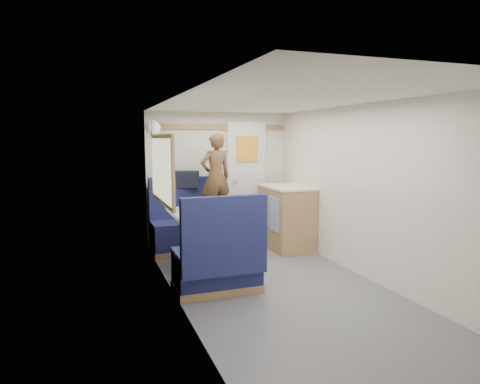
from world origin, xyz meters
name	(u,v)px	position (x,y,z in m)	size (l,w,h in m)	color
floor	(280,289)	(0.00, 0.00, 0.00)	(4.50, 4.50, 0.00)	#515156
ceiling	(282,100)	(0.00, 0.00, 2.00)	(4.50, 4.50, 0.00)	silver
wall_back	(218,178)	(0.00, 2.25, 1.00)	(2.20, 0.02, 2.00)	silver
wall_left	(177,202)	(-1.10, 0.00, 1.00)	(0.02, 4.50, 2.00)	silver
wall_right	(369,192)	(1.10, 0.00, 1.00)	(0.02, 4.50, 2.00)	silver
oak_trim_low	(219,188)	(0.00, 2.23, 0.85)	(2.15, 0.02, 0.08)	olive
oak_trim_high	(219,127)	(0.00, 2.23, 1.78)	(2.15, 0.02, 0.08)	olive
side_window	(161,169)	(-1.08, 1.00, 1.25)	(0.04, 1.30, 0.72)	#ACB398
rear_door	(246,179)	(0.45, 2.22, 0.97)	(0.62, 0.12, 1.86)	white
dinette_table	(198,224)	(-0.65, 1.00, 0.57)	(0.62, 0.92, 0.72)	white
bench_far	(183,231)	(-0.65, 1.86, 0.30)	(0.90, 0.59, 1.05)	#171C4B
bench_near	(218,264)	(-0.65, 0.14, 0.30)	(0.90, 0.59, 1.05)	#171C4B
ledge	(179,189)	(-0.65, 2.12, 0.88)	(0.90, 0.14, 0.04)	olive
dome_light	(153,128)	(-1.04, 1.85, 1.75)	(0.20, 0.20, 0.20)	white
galley_counter	(286,217)	(0.82, 1.55, 0.47)	(0.57, 0.92, 0.92)	olive
person	(216,177)	(-0.20, 1.74, 1.07)	(0.45, 0.30, 1.24)	brown
duffel_bag	(182,179)	(-0.60, 2.12, 1.02)	(0.49, 0.24, 0.24)	black
tray	(211,212)	(-0.53, 0.84, 0.73)	(0.29, 0.38, 0.02)	white
orange_fruit	(219,210)	(-0.46, 0.74, 0.77)	(0.07, 0.07, 0.07)	#E3570A
cheese_block	(202,212)	(-0.66, 0.76, 0.76)	(0.11, 0.07, 0.04)	#DDC97F
wine_glass	(199,202)	(-0.64, 0.94, 0.84)	(0.08, 0.08, 0.17)	white
tumbler_left	(186,213)	(-0.88, 0.62, 0.78)	(0.07, 0.07, 0.12)	white
tumbler_right	(196,207)	(-0.66, 1.02, 0.77)	(0.06, 0.06, 0.10)	white
beer_glass	(211,204)	(-0.43, 1.19, 0.77)	(0.07, 0.07, 0.10)	#8D4014
pepper_grinder	(197,208)	(-0.66, 0.98, 0.76)	(0.03, 0.03, 0.09)	black
salt_grinder	(191,206)	(-0.70, 1.13, 0.77)	(0.04, 0.04, 0.10)	white
bread_loaf	(207,203)	(-0.43, 1.38, 0.77)	(0.12, 0.22, 0.09)	#8D613B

